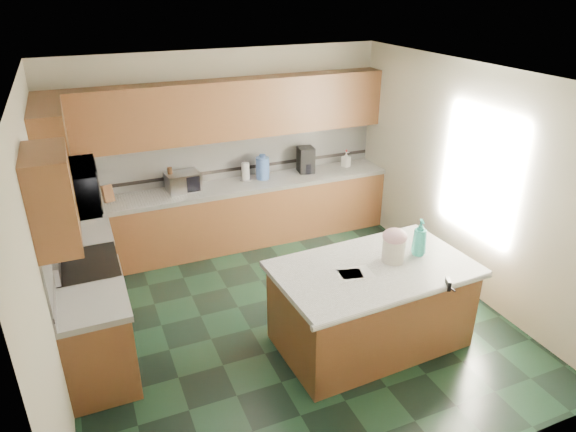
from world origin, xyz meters
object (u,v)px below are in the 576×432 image
island_base (371,307)px  toaster_oven (183,182)px  soap_bottle_island (420,237)px  island_top (374,269)px  coffee_maker (306,160)px  treat_jar (394,250)px  knife_block (108,194)px

island_base → toaster_oven: size_ratio=4.33×
island_base → soap_bottle_island: bearing=0.9°
island_base → island_top: (0.00, 0.00, 0.46)m
soap_bottle_island → coffee_maker: soap_bottle_island is taller
island_base → island_top: size_ratio=0.95×
treat_jar → island_top: bearing=-172.9°
knife_block → island_top: bearing=-64.6°
island_top → soap_bottle_island: soap_bottle_island is taller
treat_jar → coffee_maker: (0.29, 2.74, 0.07)m
knife_block → island_base: bearing=-64.6°
island_top → treat_jar: bearing=3.5°
island_top → coffee_maker: 2.82m
treat_jar → soap_bottle_island: (0.32, 0.01, 0.08)m
toaster_oven → island_base: bearing=-69.9°
soap_bottle_island → toaster_oven: bearing=146.4°
treat_jar → soap_bottle_island: 0.32m
toaster_oven → coffee_maker: (1.83, 0.03, 0.06)m
treat_jar → toaster_oven: size_ratio=0.55×
island_base → knife_block: (-2.27, 2.73, 0.60)m
island_top → soap_bottle_island: (0.55, 0.03, 0.23)m
island_base → knife_block: knife_block is taller
island_base → soap_bottle_island: (0.55, 0.03, 0.69)m
treat_jar → toaster_oven: bearing=120.5°
knife_block → coffee_maker: bearing=-13.6°
treat_jar → coffee_maker: 2.75m
island_base → island_top: island_top is taller
toaster_oven → coffee_maker: bearing=-4.5°
island_top → treat_jar: (0.23, 0.03, 0.15)m
treat_jar → soap_bottle_island: soap_bottle_island is taller
treat_jar → toaster_oven: toaster_oven is taller
island_base → toaster_oven: toaster_oven is taller
toaster_oven → soap_bottle_island: bearing=-61.0°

